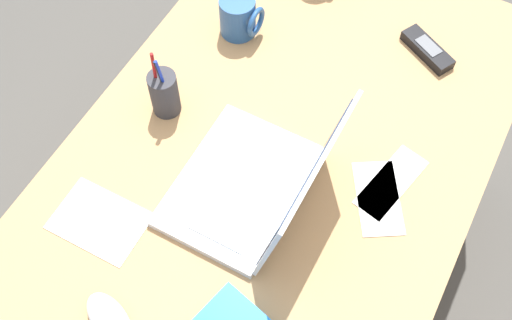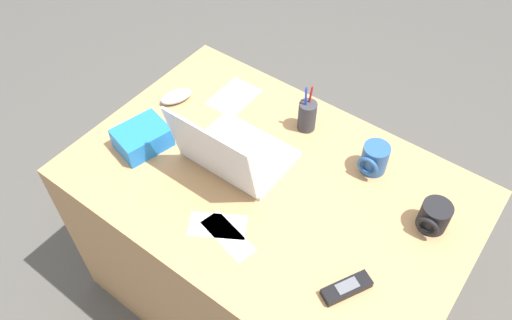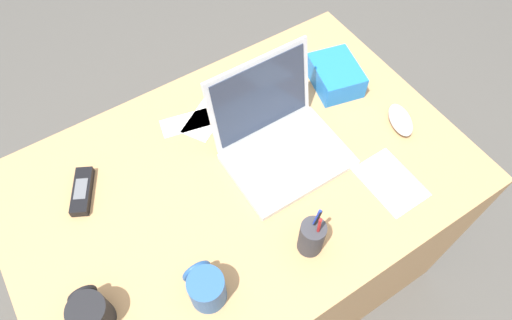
% 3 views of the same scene
% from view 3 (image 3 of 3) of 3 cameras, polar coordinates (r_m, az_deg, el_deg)
% --- Properties ---
extents(ground_plane, '(6.00, 6.00, 0.00)m').
position_cam_3_polar(ground_plane, '(1.87, -1.37, -13.74)').
color(ground_plane, '#4C4944').
extents(desk, '(1.22, 0.81, 0.74)m').
position_cam_3_polar(desk, '(1.53, -1.65, -9.20)').
color(desk, tan).
rests_on(desk, ground).
extents(laptop, '(0.31, 0.28, 0.25)m').
position_cam_3_polar(laptop, '(1.21, 2.92, 2.76)').
color(laptop, silver).
rests_on(laptop, desk).
extents(computer_mouse, '(0.10, 0.13, 0.04)m').
position_cam_3_polar(computer_mouse, '(1.35, 17.90, 4.88)').
color(computer_mouse, silver).
rests_on(computer_mouse, desk).
extents(coffee_mug_white, '(0.09, 0.10, 0.09)m').
position_cam_3_polar(coffee_mug_white, '(1.08, -20.28, -17.82)').
color(coffee_mug_white, black).
rests_on(coffee_mug_white, desk).
extents(coffee_mug_tall, '(0.08, 0.09, 0.10)m').
position_cam_3_polar(coffee_mug_tall, '(1.03, -6.34, -15.87)').
color(coffee_mug_tall, '#26518C').
rests_on(coffee_mug_tall, desk).
extents(cordless_phone, '(0.10, 0.14, 0.03)m').
position_cam_3_polar(cordless_phone, '(1.25, -21.22, -3.71)').
color(cordless_phone, black).
rests_on(cordless_phone, desk).
extents(pen_holder, '(0.06, 0.06, 0.17)m').
position_cam_3_polar(pen_holder, '(1.07, 7.09, -9.67)').
color(pen_holder, '#333338').
rests_on(pen_holder, desk).
extents(snack_bag, '(0.16, 0.19, 0.07)m').
position_cam_3_polar(snack_bag, '(1.40, 10.06, 10.56)').
color(snack_bag, blue).
rests_on(snack_bag, desk).
extents(paper_note_near_laptop, '(0.13, 0.18, 0.00)m').
position_cam_3_polar(paper_note_near_laptop, '(1.24, 16.75, -2.68)').
color(paper_note_near_laptop, white).
rests_on(paper_note_near_laptop, desk).
extents(paper_note_left, '(0.19, 0.10, 0.00)m').
position_cam_3_polar(paper_note_left, '(1.32, -8.19, 4.90)').
color(paper_note_left, white).
rests_on(paper_note_left, desk).
extents(paper_note_right, '(0.18, 0.16, 0.00)m').
position_cam_3_polar(paper_note_right, '(1.32, -6.28, 5.48)').
color(paper_note_right, white).
rests_on(paper_note_right, desk).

